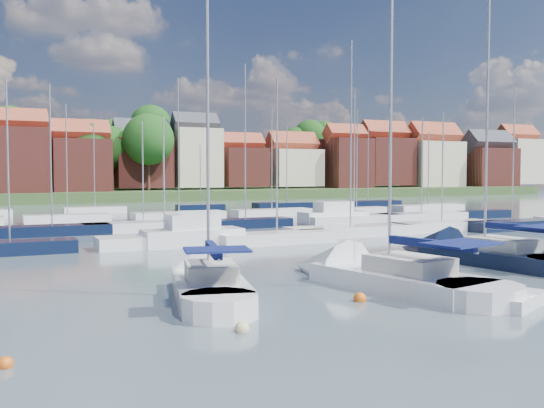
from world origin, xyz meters
TOP-DOWN VIEW (x-y plane):
  - ground at (0.00, 40.00)m, footprint 260.00×260.00m
  - sailboat_left at (-9.91, 3.69)m, footprint 5.17×10.91m
  - sailboat_centre at (-2.35, 2.49)m, footprint 5.98×13.29m
  - sailboat_navy at (7.11, 6.20)m, footprint 5.21×13.05m
  - tender at (-0.03, -3.93)m, footprint 3.43×2.60m
  - buoy_b at (-10.96, -2.75)m, footprint 0.50×0.50m
  - buoy_c at (-4.88, -0.48)m, footprint 0.52×0.52m
  - buoy_d at (-0.66, -1.98)m, footprint 0.41×0.41m
  - buoy_e at (5.47, 6.12)m, footprint 0.42×0.42m
  - buoy_g at (-18.02, -3.41)m, footprint 0.42×0.42m
  - marina_field at (1.91, 35.15)m, footprint 79.62×41.41m
  - far_shore_town at (2.23, 132.67)m, footprint 212.46×90.00m

SIDE VIEW (x-z plane):
  - ground at x=0.00m, z-range 0.00..0.00m
  - buoy_b at x=-10.96m, z-range -0.25..0.25m
  - buoy_c at x=-4.88m, z-range -0.26..0.26m
  - buoy_d at x=-0.66m, z-range -0.21..0.21m
  - buoy_e at x=5.47m, z-range -0.21..0.21m
  - buoy_g at x=-18.02m, z-range -0.21..0.21m
  - tender at x=-0.03m, z-range -0.08..0.60m
  - sailboat_centre at x=-2.35m, z-range -8.36..9.05m
  - sailboat_navy at x=7.11m, z-range -8.41..9.11m
  - sailboat_left at x=-9.91m, z-range -6.83..7.55m
  - marina_field at x=1.91m, z-range -7.53..8.40m
  - far_shore_town at x=2.23m, z-range -6.53..15.74m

